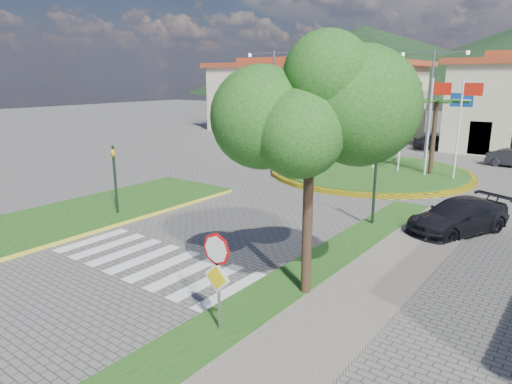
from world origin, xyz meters
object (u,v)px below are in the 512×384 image
Objects in this scene: roundabout_island at (370,171)px; car_side_right at (458,216)px; white_van at (363,140)px; deciduous_tree at (311,114)px; car_dark_a at (437,142)px; stop_sign at (217,268)px.

roundabout_island is 2.69× the size of car_side_right.
white_van is 23.66m from car_side_right.
deciduous_tree reaches higher than car_dark_a.
deciduous_tree is 1.78× the size of car_dark_a.
car_dark_a is 22.30m from car_side_right.
stop_sign is 4.59m from deciduous_tree.
car_dark_a is at bearing 99.54° from deciduous_tree.
stop_sign is 0.69× the size of car_dark_a.
car_side_right is at bearing 76.60° from deciduous_tree.
car_side_right is (2.60, 11.43, -1.11)m from stop_sign.
stop_sign is 32.93m from car_dark_a.
roundabout_island is 3.32× the size of car_dark_a.
white_van is 6.19m from car_dark_a.
car_side_right is (2.00, 8.39, -4.49)m from deciduous_tree.
white_van is (-10.40, 31.20, -1.24)m from stop_sign.
roundabout_island is 4.79× the size of stop_sign.
stop_sign is at bearing -76.27° from roundabout_island.
roundabout_island is 3.21× the size of white_van.
car_side_right is at bearing 176.73° from car_dark_a.
stop_sign is 11.78m from car_side_right.
car_side_right reaches higher than white_van.
stop_sign is at bearing -79.83° from car_side_right.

